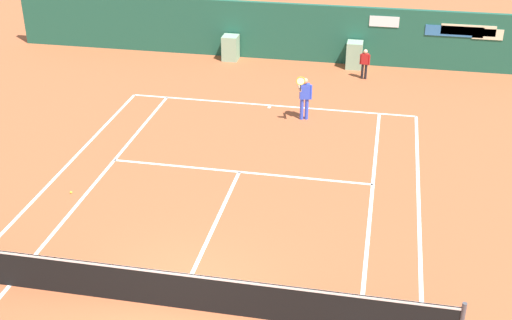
# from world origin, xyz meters

# --- Properties ---
(ground_plane) EXTENTS (80.00, 80.00, 0.01)m
(ground_plane) POSITION_xyz_m (-0.00, 0.58, 0.00)
(ground_plane) COLOR #B25633
(tennis_net) EXTENTS (12.10, 0.10, 1.07)m
(tennis_net) POSITION_xyz_m (0.00, 0.00, 0.51)
(tennis_net) COLOR #4C4C51
(tennis_net) RESTS_ON ground_plane
(sponsor_back_wall) EXTENTS (25.00, 1.02, 2.47)m
(sponsor_back_wall) POSITION_xyz_m (0.03, 16.96, 1.19)
(sponsor_back_wall) COLOR #1E5642
(sponsor_back_wall) RESTS_ON ground_plane
(player_on_baseline) EXTENTS (0.50, 0.75, 1.79)m
(player_on_baseline) POSITION_xyz_m (1.39, 10.67, 0.92)
(player_on_baseline) COLOR blue
(player_on_baseline) RESTS_ON ground_plane
(ball_kid_left_post) EXTENTS (0.41, 0.18, 1.24)m
(ball_kid_left_post) POSITION_xyz_m (3.23, 15.20, 0.71)
(ball_kid_left_post) COLOR black
(ball_kid_left_post) RESTS_ON ground_plane
(tennis_ball_by_sideline) EXTENTS (0.07, 0.07, 0.07)m
(tennis_ball_by_sideline) POSITION_xyz_m (-4.43, 4.21, 0.03)
(tennis_ball_by_sideline) COLOR #CCE033
(tennis_ball_by_sideline) RESTS_ON ground_plane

